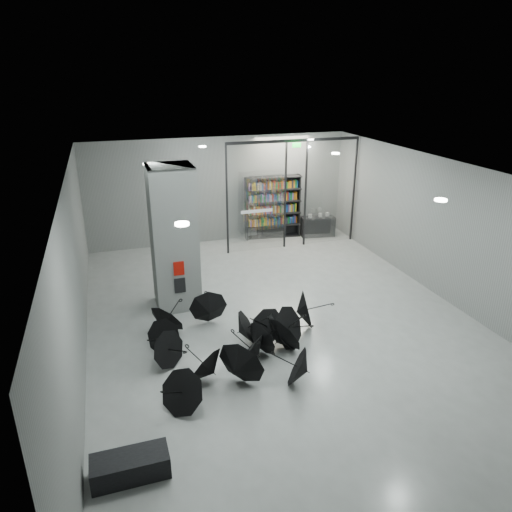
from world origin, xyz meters
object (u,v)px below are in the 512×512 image
object	(u,v)px
column	(174,238)
shop_counter	(318,226)
bookshelf	(273,207)
umbrella_cluster	(243,344)
bench	(130,466)

from	to	relation	value
column	shop_counter	xyz separation A→B (m)	(6.33, 4.28, -1.60)
column	bookshelf	size ratio (longest dim) A/B	1.63
shop_counter	umbrella_cluster	world-z (taller)	umbrella_cluster
bookshelf	umbrella_cluster	distance (m)	8.67
column	umbrella_cluster	bearing A→B (deg)	-71.48
bench	bookshelf	size ratio (longest dim) A/B	0.52
column	bench	size ratio (longest dim) A/B	3.15
umbrella_cluster	column	bearing A→B (deg)	108.52
column	shop_counter	size ratio (longest dim) A/B	3.03
column	umbrella_cluster	distance (m)	3.70
shop_counter	umbrella_cluster	size ratio (longest dim) A/B	0.28
bookshelf	bench	bearing A→B (deg)	-113.67
shop_counter	umbrella_cluster	xyz separation A→B (m)	(-5.28, -7.39, -0.10)
column	shop_counter	bearing A→B (deg)	34.05
column	bookshelf	bearing A→B (deg)	46.15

